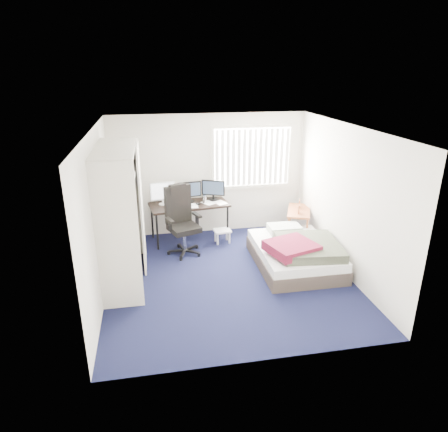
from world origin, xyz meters
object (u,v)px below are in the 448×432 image
Objects in this scene: desk at (189,202)px; office_chair at (182,227)px; bed at (296,253)px; nightstand at (299,213)px.

desk is 1.25× the size of office_chair.
bed is (1.93, -0.97, -0.24)m from office_chair.
office_chair is 2.17m from bed.
office_chair reaches higher than nightstand.
desk is at bearing 71.83° from office_chair.
desk is at bearing 137.55° from bed.
bed is (-0.49, -1.22, -0.27)m from nightstand.
nightstand is (2.42, 0.26, 0.03)m from office_chair.
desk reaches higher than nightstand.
office_chair is 0.73× the size of bed.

